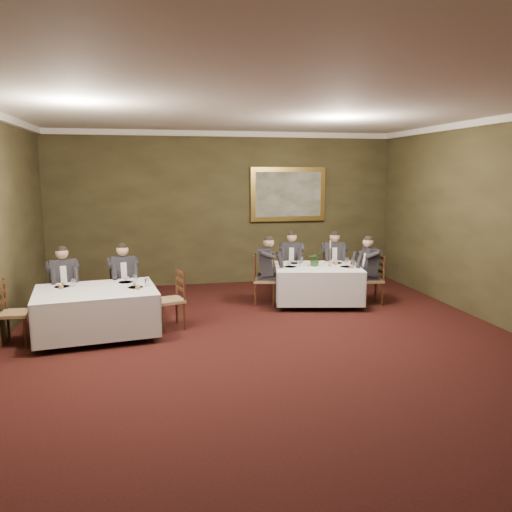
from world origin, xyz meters
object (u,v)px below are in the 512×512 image
object	(u,v)px
diner_main_backright	(333,270)
painting	(288,194)
chair_main_backleft	(291,281)
diner_sec_backright	(124,289)
chair_sec_backright	(124,302)
table_main	(317,282)
chair_sec_backleft	(65,307)
chair_main_endleft	(264,290)
diner_main_endleft	(264,279)
chair_sec_endleft	(16,326)
table_second	(96,309)
centerpiece	(315,258)
chair_main_endright	(371,290)
chair_sec_endright	(171,312)
diner_sec_backleft	(64,294)
chair_main_backright	(333,281)
candlestick	(330,256)
diner_main_endright	(371,279)
diner_main_backleft	(291,270)

from	to	relation	value
diner_main_backright	painting	xyz separation A→B (m)	(-0.61, 1.50, 1.56)
chair_main_backleft	diner_sec_backright	world-z (taller)	diner_sec_backright
chair_sec_backright	table_main	bearing A→B (deg)	171.46
chair_sec_backleft	chair_sec_backright	world-z (taller)	same
chair_main_endleft	painting	size ratio (longest dim) A/B	0.56
diner_sec_backright	chair_main_backleft	bearing A→B (deg)	-173.17
chair_main_endleft	diner_main_backright	bearing A→B (deg)	121.08
diner_main_endleft	chair_sec_endleft	bearing A→B (deg)	-56.99
diner_main_endleft	table_second	bearing A→B (deg)	-52.69
chair_main_endleft	centerpiece	distance (m)	1.19
table_main	chair_main_backleft	size ratio (longest dim) A/B	1.90
chair_main_backleft	chair_main_endright	bearing A→B (deg)	156.42
chair_sec_endright	centerpiece	xyz separation A→B (m)	(2.86, 1.03, 0.63)
diner_sec_backleft	centerpiece	bearing A→B (deg)	169.12
table_main	diner_main_backright	bearing A→B (deg)	50.64
chair_sec_endleft	diner_main_backright	bearing A→B (deg)	113.24
diner_main_endleft	diner_sec_backleft	distance (m)	3.70
table_second	chair_main_endleft	distance (m)	3.33
diner_main_endleft	chair_main_backright	bearing A→B (deg)	121.60
chair_main_backleft	diner_sec_backright	distance (m)	3.61
chair_main_endright	diner_sec_backleft	size ratio (longest dim) A/B	0.74
chair_main_backright	diner_sec_backright	bearing A→B (deg)	26.00
chair_main_endright	centerpiece	distance (m)	1.28
chair_main_endright	chair_sec_backright	xyz separation A→B (m)	(-4.74, 0.07, 0.00)
chair_main_backleft	chair_main_backright	world-z (taller)	same
chair_main_backright	chair_main_endleft	bearing A→B (deg)	32.35
chair_main_backright	candlestick	bearing A→B (deg)	78.53
centerpiece	chair_main_backleft	bearing A→B (deg)	103.84
diner_main_endright	diner_sec_backright	world-z (taller)	same
centerpiece	painting	world-z (taller)	painting
diner_main_endright	chair_sec_endleft	xyz separation A→B (m)	(-6.27, -1.10, -0.23)
diner_main_backleft	chair_sec_endleft	world-z (taller)	diner_main_backleft
diner_main_backleft	chair_main_endleft	bearing A→B (deg)	60.33
candlestick	diner_main_backleft	bearing A→B (deg)	119.25
painting	candlestick	bearing A→B (deg)	-83.71
diner_sec_backleft	candlestick	size ratio (longest dim) A/B	2.60
diner_sec_backright	table_second	bearing A→B (deg)	59.10
chair_sec_endright	candlestick	size ratio (longest dim) A/B	1.93
table_second	chair_sec_backright	size ratio (longest dim) A/B	2.03
chair_main_endleft	candlestick	world-z (taller)	candlestick
chair_sec_endright	painting	world-z (taller)	painting
chair_main_endleft	chair_sec_endleft	xyz separation A→B (m)	(-4.20, -1.52, 0.00)
diner_main_backright	centerpiece	distance (m)	1.05
diner_main_backright	chair_sec_backright	bearing A→B (deg)	25.71
diner_main_endleft	diner_sec_backleft	xyz separation A→B (m)	(-3.66, -0.49, 0.00)
diner_main_backright	candlestick	distance (m)	0.94
table_main	chair_main_backright	distance (m)	0.99
chair_main_endright	centerpiece	size ratio (longest dim) A/B	3.29
table_main	diner_main_endright	xyz separation A→B (m)	(1.03, -0.21, 0.06)
chair_sec_backleft	painting	xyz separation A→B (m)	(4.70, 2.51, 1.79)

